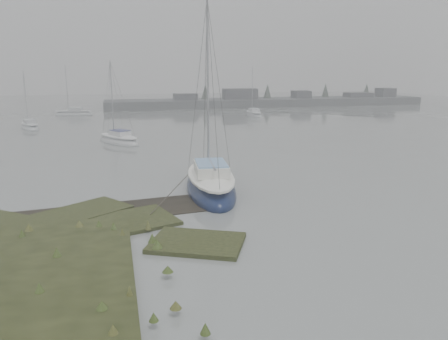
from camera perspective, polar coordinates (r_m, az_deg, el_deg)
ground at (r=46.65m, az=-11.12°, el=4.55°), size 160.00×160.00×0.00m
far_shoreline at (r=83.49m, az=6.47°, el=8.92°), size 60.00×8.00×4.15m
sailboat_main at (r=24.29m, az=-1.76°, el=-2.03°), size 3.38×8.14×11.18m
sailboat_white at (r=41.44m, az=-13.57°, el=3.75°), size 4.62×5.83×8.05m
sailboat_far_a at (r=55.09m, az=-24.02°, el=5.17°), size 3.34×5.27×7.08m
sailboat_far_b at (r=64.25m, az=3.87°, el=7.23°), size 1.80×5.37×7.55m
sailboat_far_c at (r=68.90m, az=-19.02°, el=6.95°), size 5.78×2.74×7.84m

